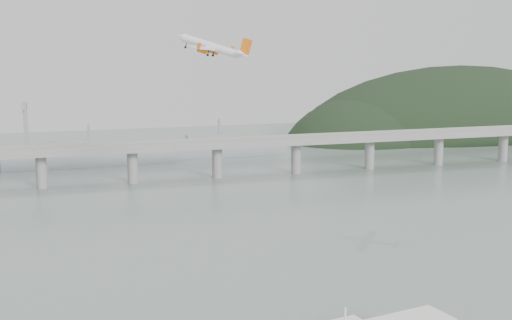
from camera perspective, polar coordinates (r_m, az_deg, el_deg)
name	(u,v)px	position (r m, az deg, el deg)	size (l,w,h in m)	color
ground	(307,302)	(219.42, 4.28, -11.70)	(900.00, 900.00, 0.00)	slate
bridge	(182,150)	(401.76, -6.20, 0.81)	(800.00, 22.00, 23.90)	gray
headland	(470,154)	(641.59, 17.42, 0.46)	(365.00, 155.00, 156.00)	black
airliner	(212,47)	(284.58, -3.66, 9.38)	(29.19, 27.76, 11.89)	white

